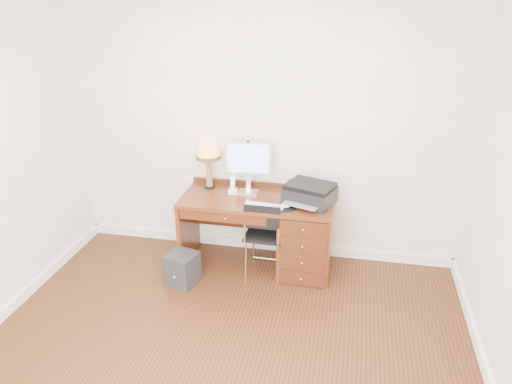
% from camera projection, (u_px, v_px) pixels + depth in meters
% --- Properties ---
extents(ground, '(4.00, 4.00, 0.00)m').
position_uv_depth(ground, '(222.00, 354.00, 3.94)').
color(ground, '#35190C').
rests_on(ground, ground).
extents(room_shell, '(4.00, 4.00, 4.00)m').
position_uv_depth(room_shell, '(240.00, 303.00, 4.49)').
color(room_shell, white).
rests_on(room_shell, ground).
extents(desk, '(1.50, 0.67, 0.75)m').
position_uv_depth(desk, '(289.00, 232.00, 4.99)').
color(desk, '#5C2813').
rests_on(desk, ground).
extents(monitor, '(0.45, 0.15, 0.52)m').
position_uv_depth(monitor, '(248.00, 161.00, 4.94)').
color(monitor, silver).
rests_on(monitor, desk).
extents(keyboard, '(0.39, 0.14, 0.01)m').
position_uv_depth(keyboard, '(264.00, 206.00, 4.74)').
color(keyboard, white).
rests_on(keyboard, desk).
extents(mouse_pad, '(0.21, 0.21, 0.04)m').
position_uv_depth(mouse_pad, '(285.00, 207.00, 4.70)').
color(mouse_pad, black).
rests_on(mouse_pad, desk).
extents(printer, '(0.54, 0.47, 0.20)m').
position_uv_depth(printer, '(310.00, 193.00, 4.78)').
color(printer, black).
rests_on(printer, desk).
extents(leg_lamp, '(0.26, 0.26, 0.54)m').
position_uv_depth(leg_lamp, '(208.00, 151.00, 5.02)').
color(leg_lamp, black).
rests_on(leg_lamp, desk).
extents(phone, '(0.10, 0.10, 0.19)m').
position_uv_depth(phone, '(233.00, 188.00, 5.02)').
color(phone, white).
rests_on(phone, desk).
extents(pen_cup, '(0.07, 0.07, 0.09)m').
position_uv_depth(pen_cup, '(289.00, 188.00, 5.05)').
color(pen_cup, black).
rests_on(pen_cup, desk).
extents(chair, '(0.39, 0.40, 0.81)m').
position_uv_depth(chair, '(265.00, 231.00, 4.82)').
color(chair, black).
rests_on(chair, ground).
extents(equipment_box, '(0.33, 0.33, 0.31)m').
position_uv_depth(equipment_box, '(182.00, 268.00, 4.83)').
color(equipment_box, black).
rests_on(equipment_box, ground).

